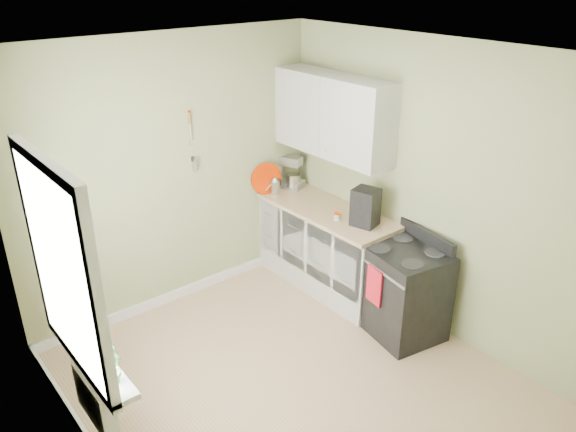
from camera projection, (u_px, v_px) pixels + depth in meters
floor at (293, 384)px, 4.74m from camera, size 3.20×3.60×0.02m
ceiling at (295, 53)px, 3.60m from camera, size 3.20×3.60×0.02m
wall_back at (174, 175)px, 5.44m from camera, size 3.20×0.02×2.70m
wall_left at (81, 322)px, 3.24m from camera, size 0.02×3.60×2.70m
wall_right at (429, 190)px, 5.10m from camera, size 0.02×3.60×2.70m
base_cabinets at (327, 249)px, 6.01m from camera, size 0.60×1.60×0.87m
countertop at (327, 210)px, 5.81m from camera, size 0.64×1.60×0.04m
upper_cabinets at (333, 115)px, 5.56m from camera, size 0.35×1.40×0.80m
window at (61, 271)px, 3.39m from camera, size 0.06×1.14×1.44m
window_sill at (90, 355)px, 3.71m from camera, size 0.18×1.14×0.04m
radiator at (95, 400)px, 3.80m from camera, size 0.12×0.50×0.35m
wall_utensils at (192, 151)px, 5.45m from camera, size 0.02×0.14×0.58m
stove at (404, 291)px, 5.23m from camera, size 0.74×0.81×0.99m
stand_mixer at (289, 172)px, 6.30m from camera, size 0.30×0.36×0.40m
kettle at (275, 186)px, 6.14m from camera, size 0.18×0.11×0.19m
coffee_maker at (365, 208)px, 5.38m from camera, size 0.27×0.28×0.37m
red_tray at (266, 179)px, 6.10m from camera, size 0.36×0.15×0.35m
jar at (337, 216)px, 5.54m from camera, size 0.07×0.07×0.08m
plant_a at (112, 365)px, 3.38m from camera, size 0.18×0.17×0.28m
plant_b at (91, 338)px, 3.60m from camera, size 0.22×0.21×0.30m
plant_c at (71, 313)px, 3.84m from camera, size 0.25×0.25×0.32m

